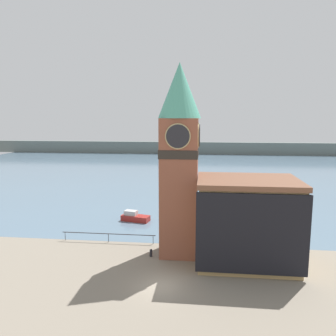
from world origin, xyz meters
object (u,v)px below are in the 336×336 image
at_px(pier_building, 247,221).
at_px(mooring_bollard_far, 164,248).
at_px(boat_near, 135,217).
at_px(mooring_bollard_near, 151,252).
at_px(clock_tower, 179,156).

xyz_separation_m(pier_building, mooring_bollard_far, (-8.79, 1.76, -4.01)).
distance_m(pier_building, boat_near, 19.41).
height_order(boat_near, mooring_bollard_near, boat_near).
bearing_deg(mooring_bollard_near, mooring_bollard_far, 49.80).
bearing_deg(pier_building, mooring_bollard_near, 178.45).
bearing_deg(clock_tower, mooring_bollard_far, 169.80).
distance_m(clock_tower, mooring_bollard_near, 10.95).
bearing_deg(pier_building, mooring_bollard_far, 168.66).
bearing_deg(pier_building, clock_tower, 168.39).
height_order(clock_tower, pier_building, clock_tower).
height_order(clock_tower, mooring_bollard_far, clock_tower).
distance_m(pier_building, mooring_bollard_near, 10.81).
bearing_deg(boat_near, mooring_bollard_near, -57.18).
bearing_deg(mooring_bollard_near, clock_tower, 21.92).
bearing_deg(mooring_bollard_far, clock_tower, -10.20).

